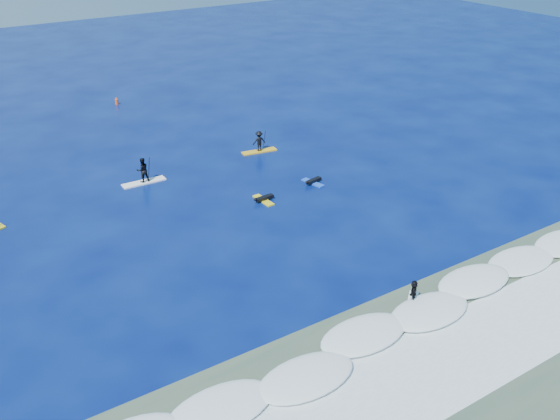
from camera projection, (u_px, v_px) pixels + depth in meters
ground at (300, 238)px, 38.63m from camera, size 160.00×160.00×0.00m
shallow_water at (476, 366)px, 28.20m from camera, size 90.00×13.00×0.01m
breaking_wave at (414, 321)px, 31.18m from camera, size 40.00×6.00×0.30m
whitewater at (459, 354)px, 28.95m from camera, size 34.00×5.00×0.02m
sup_paddler_center at (143, 172)px, 45.51m from camera, size 3.23×0.88×2.26m
sup_paddler_right at (259, 143)px, 50.96m from camera, size 3.01×1.17×2.06m
prone_paddler_near at (264, 199)px, 43.15m from camera, size 1.56×1.98×0.41m
prone_paddler_far at (313, 182)px, 45.74m from camera, size 1.51×1.96×0.40m
wave_surfer at (413, 292)px, 32.08m from camera, size 1.68×1.53×1.29m
marker_buoy at (117, 101)px, 62.57m from camera, size 0.32×0.32×0.77m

